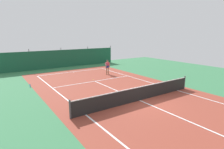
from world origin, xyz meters
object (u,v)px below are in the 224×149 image
Objects in this scene: tennis_net at (140,93)px; water_bottle at (30,85)px; parked_car at (73,58)px; tennis_ball_near_player at (93,80)px; tennis_player at (107,66)px.

water_bottle is (-5.58, 7.86, -0.39)m from tennis_net.
tennis_ball_near_player is at bearing -102.03° from parked_car.
tennis_net is at bearing -91.24° from tennis_ball_near_player.
parked_car is at bearing 81.28° from tennis_net.
water_bottle is at bearing 125.37° from tennis_net.
tennis_net is 42.17× the size of water_bottle.
water_bottle is (-8.46, -10.90, -0.72)m from parked_car.
parked_car is (0.14, 10.40, -0.12)m from tennis_player.
water_bottle is at bearing 171.14° from tennis_ball_near_player.
tennis_ball_near_player is at bearing 46.93° from tennis_player.
tennis_player reaches higher than tennis_ball_near_player.
parked_car is at bearing 76.99° from tennis_ball_near_player.
tennis_player is at bearing 3.48° from water_bottle.
tennis_net is 2.39× the size of parked_car.
tennis_net is at bearing -54.63° from water_bottle.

